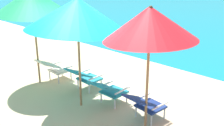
{
  "coord_description": "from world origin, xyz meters",
  "views": [
    {
      "loc": [
        4.46,
        -4.43,
        3.31
      ],
      "look_at": [
        0.0,
        0.68,
        0.75
      ],
      "focal_mm": 46.35,
      "sensor_mm": 36.0,
      "label": 1
    }
  ],
  "objects_px": {
    "lounge_chair_near_right": "(109,89)",
    "beach_umbrella_left": "(32,1)",
    "beach_umbrella_right": "(150,23)",
    "lounge_chair_near_left": "(84,76)",
    "lounge_chair_far_left": "(54,67)",
    "beach_umbrella_center": "(77,14)",
    "lounge_chair_far_right": "(145,104)"
  },
  "relations": [
    {
      "from": "beach_umbrella_center",
      "to": "lounge_chair_far_right",
      "type": "bearing_deg",
      "value": 15.91
    },
    {
      "from": "lounge_chair_far_left",
      "to": "beach_umbrella_center",
      "type": "bearing_deg",
      "value": -17.1
    },
    {
      "from": "beach_umbrella_right",
      "to": "lounge_chair_near_left",
      "type": "bearing_deg",
      "value": 168.79
    },
    {
      "from": "beach_umbrella_left",
      "to": "beach_umbrella_center",
      "type": "distance_m",
      "value": 1.82
    },
    {
      "from": "lounge_chair_far_right",
      "to": "beach_umbrella_left",
      "type": "bearing_deg",
      "value": -175.17
    },
    {
      "from": "lounge_chair_near_left",
      "to": "lounge_chair_far_right",
      "type": "height_order",
      "value": "same"
    },
    {
      "from": "lounge_chair_near_left",
      "to": "lounge_chair_far_left",
      "type": "bearing_deg",
      "value": -173.75
    },
    {
      "from": "beach_umbrella_left",
      "to": "beach_umbrella_right",
      "type": "relative_size",
      "value": 1.01
    },
    {
      "from": "lounge_chair_near_right",
      "to": "lounge_chair_far_right",
      "type": "relative_size",
      "value": 0.94
    },
    {
      "from": "lounge_chair_far_left",
      "to": "lounge_chair_far_right",
      "type": "distance_m",
      "value": 3.06
    },
    {
      "from": "lounge_chair_near_right",
      "to": "beach_umbrella_center",
      "type": "distance_m",
      "value": 1.85
    },
    {
      "from": "lounge_chair_near_right",
      "to": "beach_umbrella_right",
      "type": "bearing_deg",
      "value": -12.63
    },
    {
      "from": "lounge_chair_far_left",
      "to": "lounge_chair_near_left",
      "type": "distance_m",
      "value": 1.06
    },
    {
      "from": "lounge_chair_near_right",
      "to": "beach_umbrella_left",
      "type": "relative_size",
      "value": 0.35
    },
    {
      "from": "lounge_chair_near_left",
      "to": "lounge_chair_far_right",
      "type": "bearing_deg",
      "value": -4.82
    },
    {
      "from": "beach_umbrella_left",
      "to": "beach_umbrella_right",
      "type": "xyz_separation_m",
      "value": [
        3.51,
        0.01,
        -0.04
      ]
    },
    {
      "from": "lounge_chair_far_left",
      "to": "beach_umbrella_left",
      "type": "bearing_deg",
      "value": -127.3
    },
    {
      "from": "lounge_chair_near_right",
      "to": "beach_umbrella_right",
      "type": "xyz_separation_m",
      "value": [
        1.22,
        -0.27,
        1.77
      ]
    },
    {
      "from": "lounge_chair_far_right",
      "to": "lounge_chair_near_right",
      "type": "bearing_deg",
      "value": 179.71
    },
    {
      "from": "lounge_chair_far_left",
      "to": "lounge_chair_far_right",
      "type": "xyz_separation_m",
      "value": [
        3.06,
        -0.05,
        0.0
      ]
    },
    {
      "from": "lounge_chair_far_left",
      "to": "lounge_chair_near_left",
      "type": "height_order",
      "value": "same"
    },
    {
      "from": "lounge_chair_far_right",
      "to": "beach_umbrella_center",
      "type": "xyz_separation_m",
      "value": [
        -1.5,
        -0.43,
        1.74
      ]
    },
    {
      "from": "lounge_chair_near_left",
      "to": "lounge_chair_near_right",
      "type": "relative_size",
      "value": 1.02
    },
    {
      "from": "lounge_chair_near_right",
      "to": "beach_umbrella_right",
      "type": "relative_size",
      "value": 0.35
    },
    {
      "from": "beach_umbrella_center",
      "to": "beach_umbrella_right",
      "type": "height_order",
      "value": "beach_umbrella_center"
    },
    {
      "from": "lounge_chair_near_right",
      "to": "lounge_chair_far_right",
      "type": "xyz_separation_m",
      "value": [
        1.01,
        -0.01,
        0.0
      ]
    },
    {
      "from": "beach_umbrella_left",
      "to": "beach_umbrella_right",
      "type": "bearing_deg",
      "value": 0.2
    },
    {
      "from": "lounge_chair_near_left",
      "to": "beach_umbrella_right",
      "type": "height_order",
      "value": "beach_umbrella_right"
    },
    {
      "from": "lounge_chair_near_left",
      "to": "lounge_chair_far_right",
      "type": "xyz_separation_m",
      "value": [
        2.0,
        -0.17,
        0.0
      ]
    },
    {
      "from": "lounge_chair_near_left",
      "to": "beach_umbrella_left",
      "type": "bearing_deg",
      "value": -161.12
    },
    {
      "from": "lounge_chair_far_left",
      "to": "beach_umbrella_right",
      "type": "xyz_separation_m",
      "value": [
        3.26,
        -0.32,
        1.77
      ]
    },
    {
      "from": "lounge_chair_near_right",
      "to": "lounge_chair_far_right",
      "type": "bearing_deg",
      "value": -0.29
    }
  ]
}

